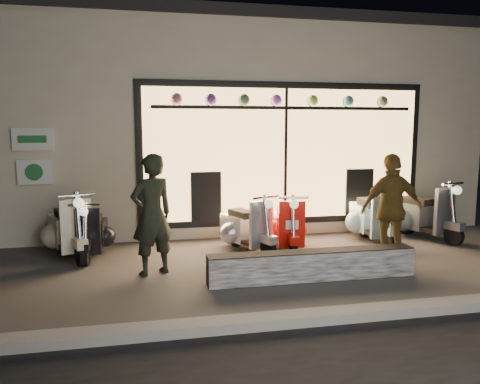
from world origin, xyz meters
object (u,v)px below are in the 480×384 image
(scooter_silver, at_px, (244,227))
(graffiti_barrier, at_px, (312,265))
(woman, at_px, (392,209))
(man, at_px, (152,215))
(scooter_red, at_px, (287,226))

(scooter_silver, bearing_deg, graffiti_barrier, -93.67)
(scooter_silver, height_order, woman, woman)
(man, distance_m, woman, 3.55)
(scooter_silver, xyz_separation_m, man, (-1.53, -1.05, 0.47))
(graffiti_barrier, distance_m, scooter_red, 1.70)
(scooter_silver, bearing_deg, woman, -52.56)
(graffiti_barrier, xyz_separation_m, man, (-2.10, 0.70, 0.65))
(scooter_red, relative_size, woman, 0.80)
(woman, bearing_deg, graffiti_barrier, 20.96)
(graffiti_barrier, bearing_deg, woman, 20.41)
(scooter_silver, bearing_deg, man, -167.24)
(graffiti_barrier, bearing_deg, man, 161.65)
(scooter_red, distance_m, woman, 1.78)
(scooter_silver, distance_m, man, 1.92)
(scooter_silver, relative_size, man, 0.77)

